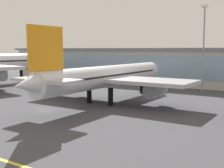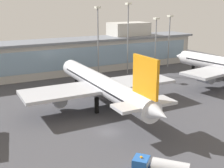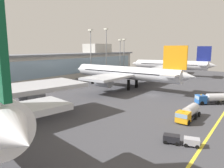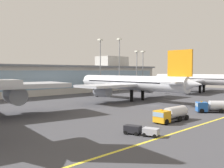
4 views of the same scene
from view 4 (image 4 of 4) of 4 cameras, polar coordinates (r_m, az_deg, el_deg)
The scene contains 11 objects.
ground_plane at distance 77.34m, azimuth 9.34°, elevation -4.65°, with size 180.82×180.82×0.00m, color #424247.
terminal_building at distance 117.60m, azimuth -12.08°, elevation 1.20°, with size 132.16×14.00×17.75m.
airliner_near_right at distance 89.73m, azimuth 4.00°, elevation 0.19°, with size 39.61×51.98×16.13m.
airliner_far_right at distance 128.62m, azimuth 17.84°, elevation 0.90°, with size 40.26×46.60×16.23m.
fuel_tanker_truck at distance 53.56m, azimuth 12.67°, elevation -6.41°, with size 9.14×3.24×2.90m.
baggage_tug_near at distance 41.93m, azimuth 6.29°, elevation -9.96°, with size 3.14×5.80×1.40m.
service_truck_far at distance 68.17m, azimuth 21.30°, elevation -4.55°, with size 7.79×8.40×2.90m.
apron_light_mast_west at distance 119.81m, azimuth -2.55°, elevation 5.69°, with size 1.80×1.80×24.50m.
apron_light_mast_centre at distance 143.88m, azimuth 6.74°, elevation 4.41°, with size 1.80×1.80×20.90m.
apron_light_mast_east at distance 127.38m, azimuth 1.61°, elevation 5.83°, with size 1.80×1.80×25.73m.
apron_light_mast_far_east at distance 135.04m, azimuth 5.42°, elevation 4.38°, with size 1.80×1.80×20.33m.
Camera 4 is at (-62.54, -44.36, 10.12)m, focal length 42.04 mm.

